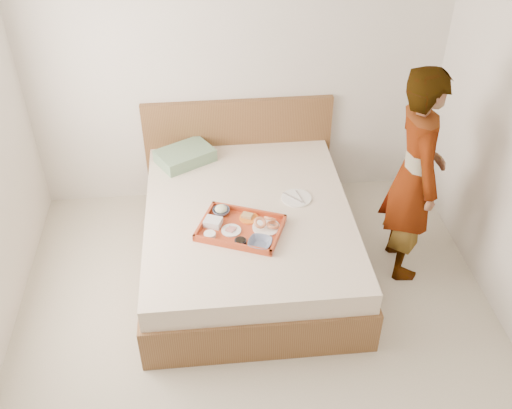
{
  "coord_description": "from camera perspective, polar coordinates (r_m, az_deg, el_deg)",
  "views": [
    {
      "loc": [
        -0.3,
        -2.49,
        3.25
      ],
      "look_at": [
        0.05,
        0.9,
        0.65
      ],
      "focal_mm": 41.0,
      "sensor_mm": 36.0,
      "label": 1
    }
  ],
  "objects": [
    {
      "name": "cheese_round",
      "position": [
        4.16,
        -4.53,
        -2.97
      ],
      "size": [
        0.11,
        0.11,
        0.03
      ],
      "primitive_type": "cylinder",
      "rotation": [
        0.0,
        0.0,
        -0.39
      ],
      "color": "white",
      "rests_on": "tray"
    },
    {
      "name": "person",
      "position": [
        4.38,
        15.24,
        2.71
      ],
      "size": [
        0.43,
        0.64,
        1.7
      ],
      "primitive_type": "imported",
      "rotation": [
        0.0,
        0.0,
        1.52
      ],
      "color": "silver",
      "rests_on": "ground"
    },
    {
      "name": "ground",
      "position": [
        4.1,
        0.65,
        -15.02
      ],
      "size": [
        3.5,
        4.0,
        0.01
      ],
      "primitive_type": "cube",
      "color": "beige",
      "rests_on": "ground"
    },
    {
      "name": "sauce_dish",
      "position": [
        4.09,
        -1.53,
        -3.66
      ],
      "size": [
        0.11,
        0.11,
        0.03
      ],
      "primitive_type": "cylinder",
      "rotation": [
        0.0,
        0.0,
        -0.39
      ],
      "color": "black",
      "rests_on": "tray"
    },
    {
      "name": "headboard",
      "position": [
        5.26,
        -1.72,
        5.5
      ],
      "size": [
        1.65,
        0.06,
        0.95
      ],
      "primitive_type": "cube",
      "color": "brown",
      "rests_on": "ground"
    },
    {
      "name": "dinner_plate",
      "position": [
        4.55,
        3.96,
        0.63
      ],
      "size": [
        0.31,
        0.31,
        0.01
      ],
      "primitive_type": "cylinder",
      "rotation": [
        0.0,
        0.0,
        0.41
      ],
      "color": "white",
      "rests_on": "bed"
    },
    {
      "name": "bread_plate",
      "position": [
        4.32,
        -0.7,
        -1.32
      ],
      "size": [
        0.18,
        0.18,
        0.01
      ],
      "primitive_type": "cylinder",
      "rotation": [
        0.0,
        0.0,
        -0.39
      ],
      "color": "orange",
      "rests_on": "tray"
    },
    {
      "name": "salad_bowl",
      "position": [
        4.36,
        -3.42,
        -0.66
      ],
      "size": [
        0.17,
        0.17,
        0.04
      ],
      "primitive_type": "imported",
      "rotation": [
        0.0,
        0.0,
        -0.39
      ],
      "color": "#1C234A",
      "rests_on": "tray"
    },
    {
      "name": "wall_back",
      "position": [
        4.9,
        -1.87,
        13.91
      ],
      "size": [
        3.5,
        0.01,
        2.6
      ],
      "primitive_type": "cube",
      "color": "silver",
      "rests_on": "ground"
    },
    {
      "name": "bed",
      "position": [
        4.6,
        -0.75,
        -3.1
      ],
      "size": [
        1.65,
        2.0,
        0.53
      ],
      "primitive_type": "cube",
      "color": "brown",
      "rests_on": "ground"
    },
    {
      "name": "plastic_tub",
      "position": [
        4.25,
        -4.22,
        -1.74
      ],
      "size": [
        0.15,
        0.14,
        0.05
      ],
      "primitive_type": "cube",
      "rotation": [
        0.0,
        0.0,
        -0.39
      ],
      "color": "silver",
      "rests_on": "tray"
    },
    {
      "name": "meat_plate",
      "position": [
        4.21,
        -2.43,
        -2.55
      ],
      "size": [
        0.19,
        0.19,
        0.01
      ],
      "primitive_type": "cylinder",
      "rotation": [
        0.0,
        0.0,
        -0.39
      ],
      "color": "white",
      "rests_on": "tray"
    },
    {
      "name": "navy_bowl_big",
      "position": [
        4.08,
        0.4,
        -3.79
      ],
      "size": [
        0.21,
        0.21,
        0.04
      ],
      "primitive_type": "imported",
      "rotation": [
        0.0,
        0.0,
        -0.39
      ],
      "color": "#1C234A",
      "rests_on": "tray"
    },
    {
      "name": "pillow",
      "position": [
        4.98,
        -6.94,
        4.75
      ],
      "size": [
        0.54,
        0.49,
        0.11
      ],
      "primitive_type": "cube",
      "rotation": [
        0.0,
        0.0,
        0.52
      ],
      "color": "gray",
      "rests_on": "bed"
    },
    {
      "name": "tray",
      "position": [
        4.22,
        -1.51,
        -2.29
      ],
      "size": [
        0.7,
        0.61,
        0.05
      ],
      "primitive_type": "cube",
      "rotation": [
        0.0,
        0.0,
        -0.39
      ],
      "color": "#B54022",
      "rests_on": "bed"
    },
    {
      "name": "prawn_plate",
      "position": [
        4.23,
        1.01,
        -2.24
      ],
      "size": [
        0.26,
        0.26,
        0.01
      ],
      "primitive_type": "cylinder",
      "rotation": [
        0.0,
        0.0,
        -0.39
      ],
      "color": "white",
      "rests_on": "tray"
    }
  ]
}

